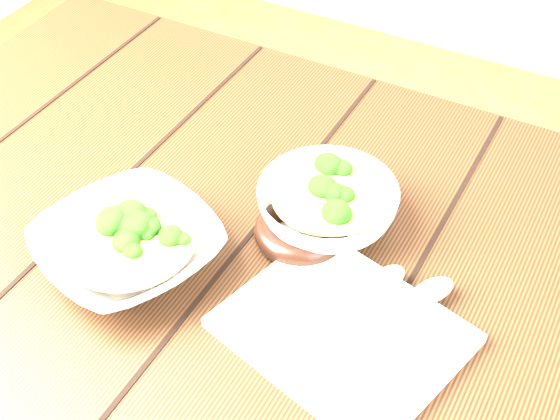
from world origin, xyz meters
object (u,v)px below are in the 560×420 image
object	(u,v)px
table	(260,312)
soup_bowl_back	(327,205)
napkin	(343,331)
trivet	(301,231)
soup_bowl_front	(128,246)

from	to	relation	value
table	soup_bowl_back	bearing A→B (deg)	57.19
napkin	trivet	bearing A→B (deg)	149.86
table	napkin	bearing A→B (deg)	-25.79
soup_bowl_front	trivet	distance (m)	0.20
table	soup_bowl_back	distance (m)	0.18
soup_bowl_front	table	bearing A→B (deg)	36.83
table	trivet	size ratio (longest dim) A/B	10.60
table	trivet	bearing A→B (deg)	44.77
soup_bowl_back	trivet	bearing A→B (deg)	-108.27
soup_bowl_front	napkin	size ratio (longest dim) A/B	1.09
table	soup_bowl_front	xyz separation A→B (m)	(-0.12, -0.09, 0.15)
soup_bowl_back	napkin	world-z (taller)	soup_bowl_back
trivet	soup_bowl_back	bearing A→B (deg)	71.73
table	soup_bowl_back	world-z (taller)	soup_bowl_back
table	napkin	xyz separation A→B (m)	(0.14, -0.07, 0.13)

